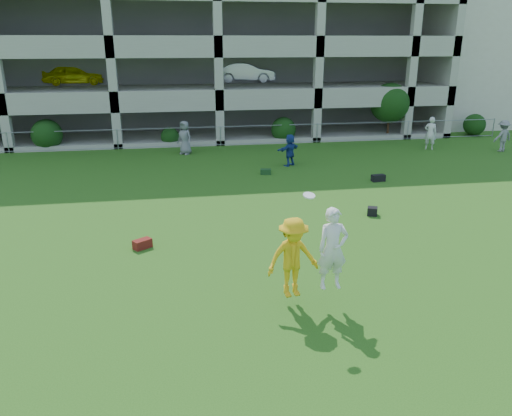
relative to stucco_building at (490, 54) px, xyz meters
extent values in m
plane|color=#235114|center=(-23.00, -28.00, -5.00)|extent=(100.00, 100.00, 0.00)
cube|color=beige|center=(0.00, 0.00, 0.00)|extent=(16.00, 14.00, 10.00)
imported|color=slate|center=(-25.18, -10.95, -4.08)|extent=(1.07, 1.04, 1.85)
imported|color=navy|center=(-20.05, -14.54, -4.20)|extent=(1.47, 1.26, 1.60)
imported|color=silver|center=(-11.12, -12.05, -4.05)|extent=(0.82, 0.74, 1.89)
imported|color=gray|center=(-7.32, -13.24, -4.11)|extent=(1.25, 0.88, 1.77)
cube|color=#581B0F|center=(-26.94, -24.13, -4.86)|extent=(0.62, 0.56, 0.28)
cube|color=black|center=(-18.81, -22.43, -4.85)|extent=(0.46, 0.46, 0.30)
cube|color=black|center=(-16.77, -18.10, -4.85)|extent=(0.63, 0.38, 0.30)
cube|color=#13351A|center=(-21.56, -16.03, -4.88)|extent=(0.55, 0.39, 0.25)
imported|color=#EDB115|center=(-23.22, -28.24, -3.76)|extent=(1.37, 0.92, 1.96)
imported|color=white|center=(-22.35, -28.50, -3.50)|extent=(0.73, 0.49, 1.97)
cylinder|color=white|center=(-22.97, -28.54, -2.16)|extent=(0.28, 0.27, 0.12)
cube|color=#9E998C|center=(-23.00, 4.75, 1.00)|extent=(30.00, 0.50, 12.00)
cube|color=#9E998C|center=(-8.25, -2.00, 1.00)|extent=(0.50, 14.00, 12.00)
cube|color=#9E998C|center=(-23.00, -2.00, -4.85)|extent=(30.00, 14.00, 0.30)
cube|color=#9E998C|center=(-23.00, -2.00, -1.85)|extent=(30.00, 14.00, 0.30)
cube|color=#9E998C|center=(-23.00, -2.00, 1.15)|extent=(30.00, 14.00, 0.30)
cube|color=#9E998C|center=(-23.00, -8.85, -2.45)|extent=(30.00, 0.30, 0.90)
cube|color=#9E998C|center=(-23.00, -8.85, 0.55)|extent=(30.00, 0.30, 0.90)
cube|color=#9E998C|center=(-29.00, -8.75, 1.00)|extent=(0.50, 0.50, 12.00)
cube|color=#9E998C|center=(-23.00, -8.75, 1.00)|extent=(0.50, 0.50, 12.00)
cube|color=#9E998C|center=(-17.00, -8.75, 1.00)|extent=(0.50, 0.50, 12.00)
cube|color=#9E998C|center=(-11.00, -8.75, 1.00)|extent=(0.50, 0.50, 12.00)
cube|color=#605E59|center=(-23.00, 0.00, 1.00)|extent=(29.00, 9.00, 11.60)
imported|color=#F7F60D|center=(-31.87, -4.00, -1.04)|extent=(3.89, 1.61, 1.32)
imported|color=silver|center=(-20.68, -4.00, -1.04)|extent=(4.14, 1.86, 1.32)
cylinder|color=gray|center=(-35.00, -9.00, -4.40)|extent=(0.06, 0.06, 1.20)
cylinder|color=gray|center=(-29.00, -9.00, -4.40)|extent=(0.06, 0.06, 1.20)
cylinder|color=gray|center=(-23.00, -9.00, -4.40)|extent=(0.06, 0.06, 1.20)
cylinder|color=gray|center=(-17.00, -9.00, -4.40)|extent=(0.06, 0.06, 1.20)
cylinder|color=gray|center=(-11.00, -9.00, -4.40)|extent=(0.06, 0.06, 1.20)
cylinder|color=gray|center=(-5.00, -9.00, -4.40)|extent=(0.06, 0.06, 1.20)
cylinder|color=gray|center=(-23.00, -9.00, -3.85)|extent=(36.00, 0.04, 0.04)
cylinder|color=gray|center=(-23.00, -9.00, -4.92)|extent=(36.00, 0.04, 0.04)
sphere|color=#163D11|center=(-33.00, -8.40, -4.12)|extent=(1.76, 1.76, 1.76)
sphere|color=#163D11|center=(-26.00, -8.40, -4.45)|extent=(1.10, 1.10, 1.10)
sphere|color=#163D11|center=(-19.00, -8.40, -4.23)|extent=(1.54, 1.54, 1.54)
cylinder|color=#382314|center=(-12.00, -8.20, -4.02)|extent=(0.16, 0.16, 1.96)
sphere|color=#163D11|center=(-12.00, -8.20, -2.76)|extent=(2.52, 2.52, 2.52)
sphere|color=#163D11|center=(-6.00, -8.40, -4.29)|extent=(1.43, 1.43, 1.43)
camera|label=1|loc=(-25.86, -38.64, 1.08)|focal=35.00mm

